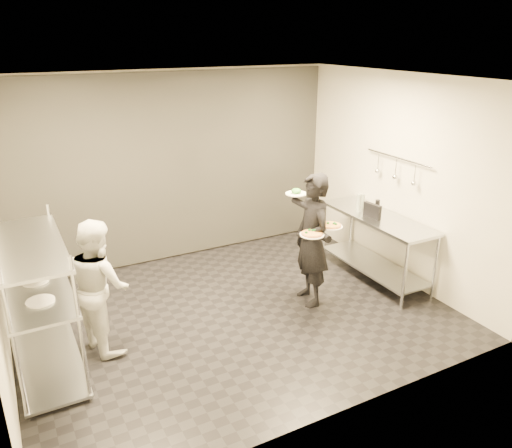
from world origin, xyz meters
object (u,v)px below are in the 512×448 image
chef (99,285)px  pizza_plate_far (331,226)px  prep_counter (376,236)px  bottle_clear (362,201)px  bottle_dark (377,207)px  pos_monitor (372,211)px  waiter (312,240)px  pizza_plate_near (312,234)px  salad_plate (296,192)px  bottle_green (359,202)px  pass_rack (39,300)px

chef → pizza_plate_far: chef is taller
chef → pizza_plate_far: (2.70, -0.41, 0.34)m
prep_counter → bottle_clear: 0.55m
bottle_clear → bottle_dark: bearing=-92.7°
pizza_plate_far → pos_monitor: size_ratio=1.04×
chef → waiter: bearing=-110.8°
waiter → pizza_plate_far: 0.32m
prep_counter → waiter: size_ratio=1.06×
pizza_plate_near → bottle_clear: size_ratio=1.43×
waiter → salad_plate: bearing=-158.9°
pizza_plate_near → bottle_clear: 1.57m
waiter → pos_monitor: bearing=105.6°
bottle_green → bottle_dark: (0.12, -0.25, -0.02)m
bottle_clear → pass_rack: bearing=-175.0°
pizza_plate_near → salad_plate: 0.64m
pos_monitor → bottle_dark: size_ratio=1.29×
pizza_plate_far → bottle_clear: 1.28m
bottle_green → bottle_dark: 0.27m
pass_rack → pos_monitor: 4.22m
prep_counter → pizza_plate_far: pizza_plate_far is taller
bottle_clear → bottle_dark: (-0.02, -0.33, 0.01)m
pass_rack → chef: bearing=7.9°
chef → pizza_plate_near: 2.45m
chef → pass_rack: bearing=82.4°
bottle_green → bottle_dark: size_ratio=1.17×
chef → bottle_dark: (3.75, -0.03, 0.29)m
waiter → pass_rack: bearing=-84.7°
bottle_green → bottle_clear: bearing=31.9°
prep_counter → bottle_clear: size_ratio=8.97×
bottle_green → pizza_plate_far: bearing=-146.1°
pass_rack → pizza_plate_far: (3.30, -0.33, 0.31)m
pass_rack → prep_counter: (4.33, 0.00, -0.14)m
chef → bottle_green: 3.65m
chef → bottle_clear: size_ratio=7.38×
pass_rack → bottle_clear: 4.39m
waiter → bottle_clear: bearing=121.9°
pass_rack → prep_counter: bearing=0.0°
bottle_clear → salad_plate: bearing=-169.1°
pizza_plate_near → pizza_plate_far: 0.32m
salad_plate → bottle_green: 1.21m
pass_rack → salad_plate: (3.08, 0.13, 0.64)m
prep_counter → chef: chef is taller
pass_rack → bottle_clear: (4.36, 0.38, 0.25)m
bottle_green → pos_monitor: bearing=-93.4°
pass_rack → pizza_plate_near: 3.03m
waiter → pizza_plate_far: size_ratio=5.99×
pass_rack → chef: pass_rack is taller
prep_counter → salad_plate: (-1.25, 0.13, 0.78)m
prep_counter → chef: size_ratio=1.21×
pizza_plate_far → bottle_green: (0.93, 0.62, -0.03)m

